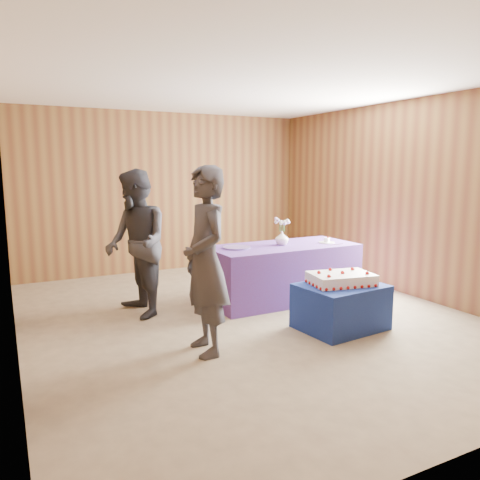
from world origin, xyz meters
TOP-DOWN VIEW (x-y plane):
  - ground at (0.00, 0.00)m, footprint 6.00×6.00m
  - room_shell at (0.00, 0.00)m, footprint 5.04×6.04m
  - cake_table at (0.75, -0.80)m, footprint 0.96×0.78m
  - serving_table at (0.78, 0.48)m, footprint 2.01×0.92m
  - sheet_cake at (0.76, -0.77)m, footprint 0.78×0.60m
  - vase at (0.78, 0.50)m, footprint 0.21×0.21m
  - flower_spray at (0.78, 0.50)m, footprint 0.21×0.21m
  - platter at (0.12, 0.54)m, footprint 0.44×0.44m
  - plate at (1.42, 0.36)m, footprint 0.25×0.25m
  - cake_slice at (1.42, 0.36)m, footprint 0.09×0.08m
  - knife at (1.44, 0.18)m, footprint 0.26×0.06m
  - guest_left at (-0.85, -0.74)m, footprint 0.46×0.68m
  - guest_right at (-1.14, 0.68)m, footprint 0.73×0.91m

SIDE VIEW (x-z plane):
  - ground at x=0.00m, z-range 0.00..0.00m
  - cake_table at x=0.75m, z-range 0.00..0.50m
  - serving_table at x=0.78m, z-range 0.00..0.75m
  - sheet_cake at x=0.76m, z-range 0.48..0.64m
  - knife at x=1.44m, z-range 0.75..0.75m
  - plate at x=1.42m, z-range 0.75..0.76m
  - platter at x=0.12m, z-range 0.75..0.77m
  - cake_slice at x=1.42m, z-range 0.75..0.84m
  - vase at x=0.78m, z-range 0.75..0.94m
  - guest_right at x=-1.14m, z-range 0.00..1.77m
  - guest_left at x=-0.85m, z-range 0.00..1.81m
  - flower_spray at x=0.78m, z-range 0.99..1.16m
  - room_shell at x=0.00m, z-range 0.44..3.16m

